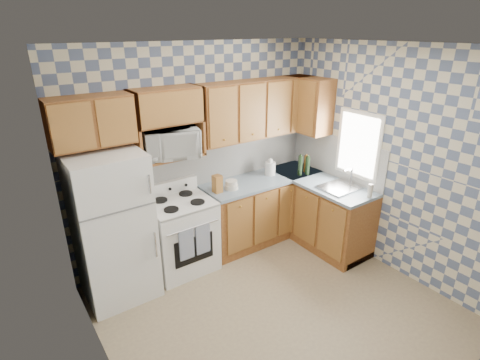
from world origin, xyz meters
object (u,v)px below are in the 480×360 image
(refrigerator, at_px, (113,228))
(electric_kettle, at_px, (270,168))
(microwave, at_px, (171,143))
(stove_body, at_px, (181,236))

(refrigerator, distance_m, electric_kettle, 2.25)
(microwave, distance_m, electric_kettle, 1.56)
(microwave, bearing_deg, stove_body, -79.15)
(refrigerator, bearing_deg, stove_body, 1.78)
(refrigerator, bearing_deg, electric_kettle, 1.99)
(refrigerator, xyz_separation_m, electric_kettle, (2.25, 0.08, 0.17))
(stove_body, relative_size, electric_kettle, 4.85)
(stove_body, relative_size, microwave, 1.49)
(stove_body, distance_m, microwave, 1.17)
(stove_body, height_order, electric_kettle, electric_kettle)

